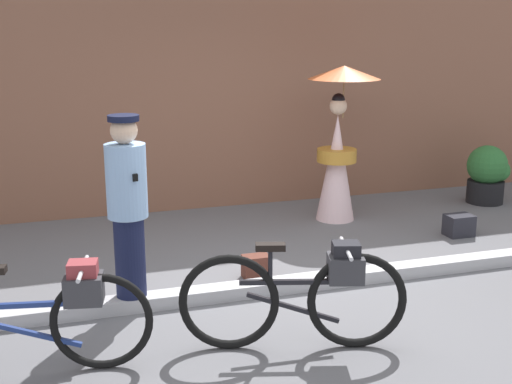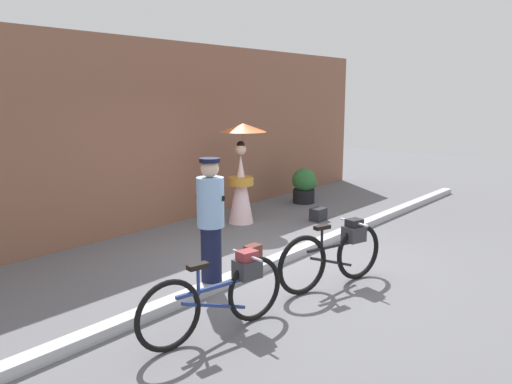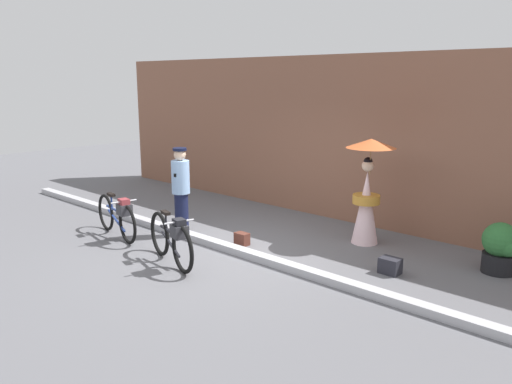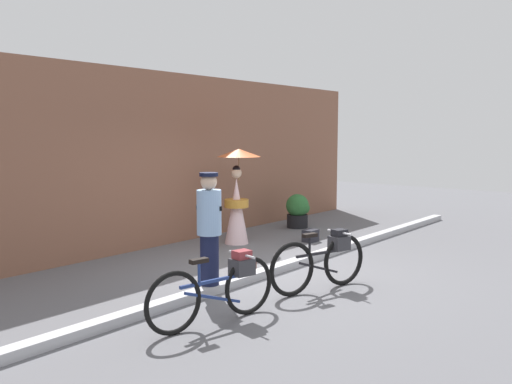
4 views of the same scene
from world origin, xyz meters
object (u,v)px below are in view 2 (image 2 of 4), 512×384
at_px(bicycle_near_officer, 335,253).
at_px(backpack_on_pavement, 319,214).
at_px(person_officer, 211,221).
at_px(bicycle_far_side, 221,293).
at_px(potted_plant_by_door, 305,185).
at_px(person_with_parasol, 242,172).
at_px(backpack_spare, 253,252).

height_order(bicycle_near_officer, backpack_on_pavement, bicycle_near_officer).
bearing_deg(backpack_on_pavement, bicycle_near_officer, -143.72).
bearing_deg(person_officer, bicycle_near_officer, -44.67).
relative_size(bicycle_far_side, potted_plant_by_door, 2.22).
height_order(person_officer, potted_plant_by_door, person_officer).
bearing_deg(bicycle_near_officer, person_officer, 135.33).
bearing_deg(person_officer, backpack_on_pavement, 13.07).
height_order(bicycle_far_side, person_with_parasol, person_with_parasol).
distance_m(bicycle_far_side, backpack_on_pavement, 5.01).
height_order(bicycle_far_side, backpack_on_pavement, bicycle_far_side).
height_order(person_with_parasol, backpack_on_pavement, person_with_parasol).
xyz_separation_m(bicycle_far_side, backpack_spare, (2.01, 1.27, -0.31)).
height_order(bicycle_near_officer, backpack_spare, bicycle_near_officer).
relative_size(bicycle_near_officer, person_with_parasol, 0.87).
bearing_deg(potted_plant_by_door, person_officer, -157.89).
xyz_separation_m(bicycle_far_side, person_officer, (0.77, 0.91, 0.47)).
height_order(potted_plant_by_door, backpack_on_pavement, potted_plant_by_door).
bearing_deg(backpack_on_pavement, person_officer, -166.93).
bearing_deg(person_with_parasol, backpack_spare, -134.33).
bearing_deg(backpack_on_pavement, potted_plant_by_door, 43.91).
distance_m(person_with_parasol, backpack_spare, 2.42).
distance_m(person_with_parasol, potted_plant_by_door, 2.38).
bearing_deg(person_with_parasol, bicycle_near_officer, -118.54).
bearing_deg(person_with_parasol, bicycle_far_side, -141.27).
bearing_deg(potted_plant_by_door, backpack_spare, -156.06).
height_order(person_officer, backpack_spare, person_officer).
bearing_deg(backpack_on_pavement, person_with_parasol, 135.42).
xyz_separation_m(potted_plant_by_door, backpack_spare, (-3.87, -1.72, -0.29)).
bearing_deg(bicycle_far_side, backpack_on_pavement, 21.21).
distance_m(person_officer, person_with_parasol, 3.44).
relative_size(person_officer, backpack_on_pavement, 5.45).
relative_size(bicycle_near_officer, bicycle_far_side, 0.94).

